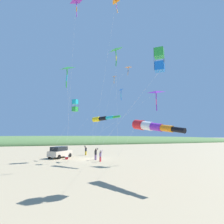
{
  "coord_description": "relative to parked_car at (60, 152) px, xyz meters",
  "views": [
    {
      "loc": [
        28.25,
        -6.37,
        3.64
      ],
      "look_at": [
        6.01,
        1.5,
        6.79
      ],
      "focal_mm": 28.53,
      "sensor_mm": 36.0,
      "label": 1
    }
  ],
  "objects": [
    {
      "name": "kite_windsock_red_high_left",
      "position": [
        8.34,
        4.88,
        4.99
      ],
      "size": [
        6.78,
        3.16,
        6.27
      ],
      "color": "yellow",
      "rests_on": "ground_plane"
    },
    {
      "name": "kite_windsock_yellow_midlevel",
      "position": [
        18.16,
        6.23,
        3.49
      ],
      "size": [
        16.18,
        2.72,
        5.13
      ],
      "color": "red",
      "rests_on": "ground_plane"
    },
    {
      "name": "dune_ridge_grassy",
      "position": [
        -51.89,
        4.49,
        -0.95
      ],
      "size": [
        28.0,
        240.0,
        7.17
      ],
      "primitive_type": "ellipsoid",
      "color": "#567A42",
      "rests_on": "ground_plane"
    },
    {
      "name": "kite_delta_long_streamer_right",
      "position": [
        10.24,
        6.11,
        14.15
      ],
      "size": [
        4.58,
        2.61,
        15.53
      ],
      "color": "green",
      "rests_on": "ground_plane"
    },
    {
      "name": "ground_plane",
      "position": [
        3.11,
        4.49,
        -0.95
      ],
      "size": [
        600.0,
        600.0,
        0.0
      ],
      "primitive_type": "plane",
      "color": "tan"
    },
    {
      "name": "kite_delta_small_distant",
      "position": [
        4.2,
        9.31,
        10.36
      ],
      "size": [
        1.38,
        8.55,
        11.67
      ],
      "color": "blue",
      "rests_on": "ground_plane"
    },
    {
      "name": "kite_box_checkered_midright",
      "position": [
        3.55,
        1.82,
        7.38
      ],
      "size": [
        2.82,
        4.31,
        9.27
      ],
      "color": "#1EB7C6",
      "rests_on": "ground_plane"
    },
    {
      "name": "kite_delta_striped_overhead",
      "position": [
        10.68,
        -0.2,
        10.52
      ],
      "size": [
        9.37,
        2.56,
        11.87
      ],
      "color": "green",
      "rests_on": "ground_plane"
    },
    {
      "name": "kite_delta_rainbow_low_near",
      "position": [
        4.82,
        10.38,
        14.19
      ],
      "size": [
        5.85,
        11.45,
        15.44
      ],
      "color": "orange",
      "rests_on": "ground_plane"
    },
    {
      "name": "person_child_grey_jacket",
      "position": [
        6.43,
        5.19,
        -0.08
      ],
      "size": [
        0.56,
        0.57,
        1.6
      ],
      "color": "#B72833",
      "rests_on": "ground_plane"
    },
    {
      "name": "person_adult_flyer",
      "position": [
        4.37,
        5.02,
        0.03
      ],
      "size": [
        0.64,
        0.59,
        1.81
      ],
      "color": "#8E6B9E",
      "rests_on": "ground_plane"
    },
    {
      "name": "kite_delta_green_low_center",
      "position": [
        9.72,
        12.57,
        8.93
      ],
      "size": [
        7.18,
        13.82,
        10.34
      ],
      "color": "purple",
      "rests_on": "ground_plane"
    },
    {
      "name": "kite_box_purple_drifting",
      "position": [
        18.82,
        6.93,
        9.24
      ],
      "size": [
        11.34,
        4.64,
        11.22
      ],
      "color": "green",
      "rests_on": "ground_plane"
    },
    {
      "name": "kite_delta_magenta_far_left",
      "position": [
        9.21,
        0.82,
        20.62
      ],
      "size": [
        9.82,
        1.87,
        21.95
      ],
      "color": "purple",
      "rests_on": "ground_plane"
    },
    {
      "name": "parked_car",
      "position": [
        0.0,
        0.0,
        0.0
      ],
      "size": [
        4.45,
        4.23,
        1.85
      ],
      "color": "beige",
      "rests_on": "ground_plane"
    },
    {
      "name": "kite_delta_orange_high_right",
      "position": [
        13.21,
        5.01,
        18.62
      ],
      "size": [
        14.59,
        1.12,
        19.96
      ],
      "color": "orange",
      "rests_on": "ground_plane"
    },
    {
      "name": "kite_delta_black_fish_shape",
      "position": [
        1.24,
        9.18,
        13.57
      ],
      "size": [
        2.44,
        3.32,
        14.87
      ],
      "color": "orange",
      "rests_on": "ground_plane"
    },
    {
      "name": "cooler_box",
      "position": [
        2.16,
        0.92,
        -0.74
      ],
      "size": [
        0.62,
        0.42,
        0.42
      ],
      "color": "red",
      "rests_on": "ground_plane"
    },
    {
      "name": "person_child_green_jacket",
      "position": [
        -2.65,
        4.88,
        0.01
      ],
      "size": [
        0.63,
        0.62,
        1.76
      ],
      "color": "gold",
      "rests_on": "ground_plane"
    }
  ]
}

